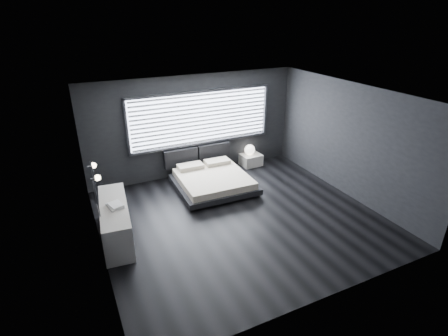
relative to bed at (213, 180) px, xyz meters
name	(u,v)px	position (x,y,z in m)	size (l,w,h in m)	color
room	(241,161)	(-0.03, -1.59, 1.17)	(6.04, 6.00, 2.80)	black
window	(202,118)	(0.17, 1.11, 1.38)	(4.14, 0.09, 1.52)	white
headboard	(198,155)	(0.00, 1.05, 0.34)	(1.96, 0.16, 0.52)	black
sconce_near	(97,178)	(-2.91, -1.54, 1.37)	(0.18, 0.11, 0.11)	silver
sconce_far	(93,165)	(-2.91, -0.94, 1.37)	(0.18, 0.11, 0.11)	silver
wall_art_upper	(94,180)	(-3.00, -2.14, 1.62)	(0.01, 0.48, 0.48)	#47474C
wall_art_lower	(96,198)	(-3.00, -1.89, 1.15)	(0.01, 0.48, 0.48)	#47474C
bed	(213,180)	(0.00, 0.00, 0.00)	(1.99, 1.91, 0.50)	black
nightstand	(251,160)	(1.67, 0.91, -0.06)	(0.59, 0.49, 0.34)	silver
orb_lamp	(250,150)	(1.63, 0.93, 0.26)	(0.31, 0.31, 0.31)	white
dresser	(116,221)	(-2.68, -1.13, 0.15)	(0.74, 1.97, 0.77)	silver
book_stack	(115,205)	(-2.65, -1.23, 0.57)	(0.33, 0.40, 0.07)	white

